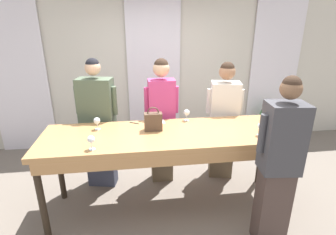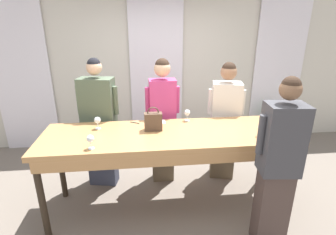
% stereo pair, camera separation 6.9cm
% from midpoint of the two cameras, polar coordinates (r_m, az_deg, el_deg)
% --- Properties ---
extents(ground_plane, '(18.00, 18.00, 0.00)m').
position_cam_midpoint_polar(ground_plane, '(3.50, 0.76, -18.65)').
color(ground_plane, '#70665B').
extents(wall_back, '(12.00, 0.06, 2.80)m').
position_cam_midpoint_polar(wall_back, '(4.79, -2.17, 10.59)').
color(wall_back, beige).
rests_on(wall_back, ground_plane).
extents(curtain_panel_left, '(0.93, 0.03, 2.69)m').
position_cam_midpoint_polar(curtain_panel_left, '(5.10, -28.84, 8.09)').
color(curtain_panel_left, white).
rests_on(curtain_panel_left, ground_plane).
extents(curtain_panel_center, '(0.93, 0.03, 2.69)m').
position_cam_midpoint_polar(curtain_panel_center, '(4.73, -2.10, 9.79)').
color(curtain_panel_center, white).
rests_on(curtain_panel_center, ground_plane).
extents(curtain_panel_right, '(0.93, 0.03, 2.69)m').
position_cam_midpoint_polar(curtain_panel_right, '(5.40, 23.15, 9.50)').
color(curtain_panel_right, white).
rests_on(curtain_panel_right, ground_plane).
extents(tasting_bar, '(2.85, 0.86, 1.01)m').
position_cam_midpoint_polar(tasting_bar, '(2.99, 0.90, -5.01)').
color(tasting_bar, '#B27F4C').
rests_on(tasting_bar, ground_plane).
extents(wine_bottle, '(0.07, 0.07, 0.32)m').
position_cam_midpoint_polar(wine_bottle, '(3.30, 23.06, -0.40)').
color(wine_bottle, black).
rests_on(wine_bottle, tasting_bar).
extents(handbag, '(0.20, 0.10, 0.28)m').
position_cam_midpoint_polar(handbag, '(3.00, -2.58, -0.80)').
color(handbag, brown).
rests_on(handbag, tasting_bar).
extents(wine_glass_front_left, '(0.08, 0.08, 0.15)m').
position_cam_midpoint_polar(wine_glass_front_left, '(3.03, 20.25, -2.05)').
color(wine_glass_front_left, white).
rests_on(wine_glass_front_left, tasting_bar).
extents(wine_glass_front_mid, '(0.08, 0.08, 0.15)m').
position_cam_midpoint_polar(wine_glass_front_mid, '(3.13, 24.66, -1.97)').
color(wine_glass_front_mid, white).
rests_on(wine_glass_front_mid, tasting_bar).
extents(wine_glass_front_right, '(0.08, 0.08, 0.15)m').
position_cam_midpoint_polar(wine_glass_front_right, '(2.67, -15.84, -4.52)').
color(wine_glass_front_right, white).
rests_on(wine_glass_front_right, tasting_bar).
extents(wine_glass_center_left, '(0.08, 0.08, 0.15)m').
position_cam_midpoint_polar(wine_glass_center_left, '(3.14, -14.51, -0.64)').
color(wine_glass_center_left, white).
rests_on(wine_glass_center_left, tasting_bar).
extents(wine_glass_center_mid, '(0.08, 0.08, 0.15)m').
position_cam_midpoint_polar(wine_glass_center_mid, '(3.30, 4.81, 0.99)').
color(wine_glass_center_mid, white).
rests_on(wine_glass_center_mid, tasting_bar).
extents(wine_glass_center_right, '(0.08, 0.08, 0.15)m').
position_cam_midpoint_polar(wine_glass_center_right, '(3.09, 27.24, -2.64)').
color(wine_glass_center_right, white).
rests_on(wine_glass_center_right, tasting_bar).
extents(napkin, '(0.15, 0.15, 0.00)m').
position_cam_midpoint_polar(napkin, '(3.28, -1.28, -0.92)').
color(napkin, white).
rests_on(napkin, tasting_bar).
extents(pen, '(0.12, 0.07, 0.01)m').
position_cam_midpoint_polar(pen, '(3.27, -6.65, -1.13)').
color(pen, black).
rests_on(pen, tasting_bar).
extents(guest_olive_jacket, '(0.56, 0.32, 1.78)m').
position_cam_midpoint_polar(guest_olive_jacket, '(3.62, -14.16, -1.36)').
color(guest_olive_jacket, '#383D51').
rests_on(guest_olive_jacket, ground_plane).
extents(guest_pink_top, '(0.46, 0.22, 1.76)m').
position_cam_midpoint_polar(guest_pink_top, '(3.58, -0.63, -0.36)').
color(guest_pink_top, brown).
rests_on(guest_pink_top, ground_plane).
extents(guest_cream_sweater, '(0.51, 0.35, 1.70)m').
position_cam_midpoint_polar(guest_cream_sweater, '(3.79, 12.78, -0.76)').
color(guest_cream_sweater, brown).
rests_on(guest_cream_sweater, ground_plane).
extents(host_pouring, '(0.47, 0.30, 1.77)m').
position_cam_midpoint_polar(host_pouring, '(2.73, 23.48, -9.78)').
color(host_pouring, '#473833').
rests_on(host_pouring, ground_plane).
extents(potted_plant, '(0.33, 0.33, 0.73)m').
position_cam_midpoint_polar(potted_plant, '(5.30, 21.84, -0.95)').
color(potted_plant, '#935B3D').
rests_on(potted_plant, ground_plane).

